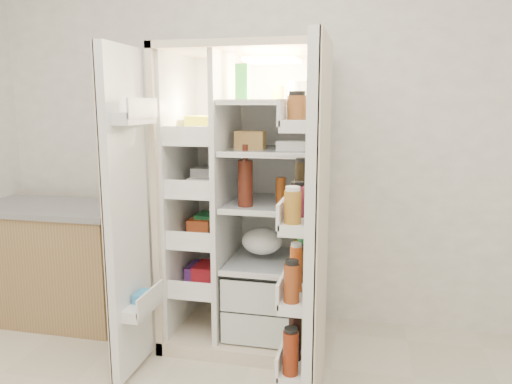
# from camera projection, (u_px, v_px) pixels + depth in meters

# --- Properties ---
(wall_back) EXTENTS (4.00, 0.02, 2.70)m
(wall_back) POSITION_uv_depth(u_px,v_px,m) (276.00, 122.00, 3.22)
(wall_back) COLOR white
(wall_back) RESTS_ON floor
(refrigerator) EXTENTS (0.92, 0.70, 1.80)m
(refrigerator) POSITION_uv_depth(u_px,v_px,m) (250.00, 222.00, 3.02)
(refrigerator) COLOR beige
(refrigerator) RESTS_ON floor
(freezer_door) EXTENTS (0.15, 0.40, 1.72)m
(freezer_door) POSITION_uv_depth(u_px,v_px,m) (127.00, 216.00, 2.53)
(freezer_door) COLOR silver
(freezer_door) RESTS_ON floor
(fridge_door) EXTENTS (0.17, 0.58, 1.72)m
(fridge_door) POSITION_uv_depth(u_px,v_px,m) (313.00, 236.00, 2.23)
(fridge_door) COLOR silver
(fridge_door) RESTS_ON floor
(kitchen_counter) EXTENTS (1.10, 0.58, 0.80)m
(kitchen_counter) POSITION_uv_depth(u_px,v_px,m) (54.00, 261.00, 3.35)
(kitchen_counter) COLOR #997A4C
(kitchen_counter) RESTS_ON floor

